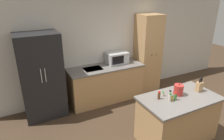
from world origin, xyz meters
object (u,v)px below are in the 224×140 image
spice_bottle_amber_oil (170,94)px  kettle (178,90)px  pantry_cabinet (148,54)px  microwave (117,58)px  spice_bottle_pale_salt (159,95)px  spice_bottle_orange_cap (175,97)px  refrigerator (42,76)px  knife_block (199,86)px  spice_bottle_tall_dark (163,94)px  spice_bottle_short_red (172,98)px  spice_bottle_green_herb (170,97)px

spice_bottle_amber_oil → kettle: bearing=-0.7°
pantry_cabinet → microwave: 0.94m
spice_bottle_amber_oil → spice_bottle_pale_salt: 0.22m
microwave → spice_bottle_orange_cap: 2.10m
refrigerator → knife_block: refrigerator is taller
knife_block → spice_bottle_orange_cap: knife_block is taller
spice_bottle_tall_dark → spice_bottle_orange_cap: size_ratio=0.61×
spice_bottle_short_red → spice_bottle_pale_salt: size_ratio=0.65×
refrigerator → spice_bottle_green_herb: bearing=-47.5°
spice_bottle_pale_salt → pantry_cabinet: bearing=59.1°
refrigerator → spice_bottle_orange_cap: size_ratio=13.36×
spice_bottle_tall_dark → spice_bottle_short_red: (0.04, -0.19, 0.01)m
pantry_cabinet → kettle: 2.05m
pantry_cabinet → spice_bottle_orange_cap: (-0.90, -2.05, -0.10)m
pantry_cabinet → spice_bottle_tall_dark: pantry_cabinet is taller
spice_bottle_short_red → spice_bottle_green_herb: 0.07m
knife_block → kettle: size_ratio=1.30×
spice_bottle_short_red → spice_bottle_amber_oil: 0.11m
pantry_cabinet → spice_bottle_short_red: pantry_cabinet is taller
spice_bottle_tall_dark → spice_bottle_orange_cap: (0.10, -0.22, 0.03)m
microwave → spice_bottle_pale_salt: size_ratio=3.57×
knife_block → spice_bottle_orange_cap: 0.64m
pantry_cabinet → spice_bottle_tall_dark: bearing=-118.5°
spice_bottle_green_herb → spice_bottle_orange_cap: spice_bottle_green_herb is taller
spice_bottle_amber_oil → kettle: 0.20m
pantry_cabinet → kettle: size_ratio=9.56×
spice_bottle_amber_oil → spice_bottle_green_herb: size_ratio=0.85×
spice_bottle_amber_oil → spice_bottle_pale_salt: (-0.22, 0.04, 0.01)m
pantry_cabinet → spice_bottle_pale_salt: (-1.13, -1.88, -0.09)m
spice_bottle_tall_dark → spice_bottle_pale_salt: size_ratio=0.58×
spice_bottle_green_herb → spice_bottle_pale_salt: (-0.12, 0.15, -0.00)m
refrigerator → spice_bottle_short_red: 2.73m
knife_block → spice_bottle_tall_dark: (-0.74, 0.17, -0.06)m
refrigerator → knife_block: size_ratio=6.60×
pantry_cabinet → spice_bottle_green_herb: (-1.01, -2.03, -0.09)m
spice_bottle_pale_salt → spice_bottle_orange_cap: size_ratio=1.05×
knife_block → kettle: (-0.46, 0.07, -0.00)m
spice_bottle_tall_dark → kettle: bearing=-18.4°
microwave → spice_bottle_short_red: bearing=-90.4°
refrigerator → microwave: size_ratio=3.55×
pantry_cabinet → spice_bottle_green_herb: size_ratio=13.68×
spice_bottle_pale_salt → knife_block: bearing=-7.3°
refrigerator → knife_block: bearing=-37.2°
pantry_cabinet → spice_bottle_short_red: (-0.95, -2.02, -0.12)m
microwave → spice_bottle_tall_dark: microwave is taller
microwave → knife_block: size_ratio=1.86×
spice_bottle_short_red → spice_bottle_green_herb: (-0.06, -0.01, 0.03)m
pantry_cabinet → spice_bottle_short_red: bearing=-115.2°
spice_bottle_amber_oil → spice_bottle_orange_cap: spice_bottle_orange_cap is taller
microwave → spice_bottle_short_red: 2.08m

